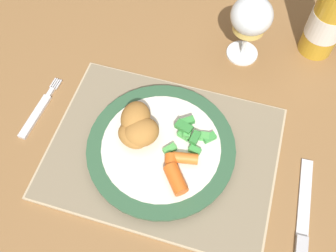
{
  "coord_description": "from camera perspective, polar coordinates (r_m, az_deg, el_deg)",
  "views": [
    {
      "loc": [
        0.13,
        -0.35,
        1.31
      ],
      "look_at": [
        0.05,
        -0.07,
        0.78
      ],
      "focal_mm": 40.0,
      "sensor_mm": 36.0,
      "label": 1
    }
  ],
  "objects": [
    {
      "name": "bottle",
      "position": [
        0.74,
        23.67,
        15.45
      ],
      "size": [
        0.07,
        0.07,
        0.25
      ],
      "color": "gold",
      "rests_on": "dining_table"
    },
    {
      "name": "glazed_carrots",
      "position": [
        0.57,
        1.39,
        -6.72
      ],
      "size": [
        0.05,
        0.08,
        0.02
      ],
      "color": "orange",
      "rests_on": "dinner_plate"
    },
    {
      "name": "wine_glass",
      "position": [
        0.69,
        12.54,
        15.69
      ],
      "size": [
        0.07,
        0.07,
        0.13
      ],
      "color": "silver",
      "rests_on": "dining_table"
    },
    {
      "name": "fork",
      "position": [
        0.7,
        -19.19,
        2.08
      ],
      "size": [
        0.02,
        0.13,
        0.01
      ],
      "color": "silver",
      "rests_on": "dining_table"
    },
    {
      "name": "dinner_plate",
      "position": [
        0.61,
        -1.05,
        -3.43
      ],
      "size": [
        0.24,
        0.24,
        0.02
      ],
      "color": "silver",
      "rests_on": "placemat"
    },
    {
      "name": "breaded_croquettes",
      "position": [
        0.6,
        -4.68,
        -0.18
      ],
      "size": [
        0.08,
        0.09,
        0.04
      ],
      "color": "#A87033",
      "rests_on": "dinner_plate"
    },
    {
      "name": "dining_table",
      "position": [
        0.75,
        -2.0,
        1.01
      ],
      "size": [
        1.48,
        0.95,
        0.74
      ],
      "color": "olive",
      "rests_on": "ground"
    },
    {
      "name": "table_knife",
      "position": [
        0.61,
        19.82,
        -14.63
      ],
      "size": [
        0.03,
        0.2,
        0.01
      ],
      "color": "silver",
      "rests_on": "dining_table"
    },
    {
      "name": "ground_plane",
      "position": [
        1.36,
        -1.13,
        -13.16
      ],
      "size": [
        6.0,
        6.0,
        0.0
      ],
      "primitive_type": "plane",
      "color": "brown"
    },
    {
      "name": "green_beans_pile",
      "position": [
        0.6,
        3.43,
        -1.42
      ],
      "size": [
        0.08,
        0.07,
        0.02
      ],
      "color": "green",
      "rests_on": "dinner_plate"
    },
    {
      "name": "placemat",
      "position": [
        0.62,
        -0.78,
        -3.96
      ],
      "size": [
        0.37,
        0.28,
        0.01
      ],
      "color": "tan",
      "rests_on": "dining_table"
    }
  ]
}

